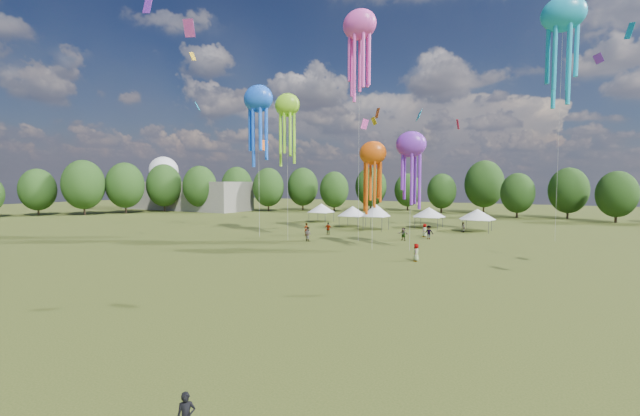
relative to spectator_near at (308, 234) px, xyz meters
The scene contains 9 objects.
ground 36.38m from the spectator_near, 75.30° to the right, with size 300.00×300.00×0.00m, color #384416.
spectator_near is the anchor object (origin of this frame).
spectators_far 13.07m from the spectator_near, 36.78° to the left, with size 20.09×27.59×1.92m.
festival_tents 21.51m from the spectator_near, 78.04° to the left, with size 34.63×12.61×4.28m.
show_kites 23.57m from the spectator_near, 29.20° to the left, with size 42.53×21.62×32.10m.
small_kites 30.66m from the spectator_near, 40.09° to the left, with size 64.14×50.50×45.04m.
treeline 28.42m from the spectator_near, 78.90° to the left, with size 201.57×95.24×13.43m.
hangar 72.84m from the spectator_near, 149.60° to the left, with size 40.00×12.00×8.00m, color gray.
radome 90.11m from the spectator_near, 151.47° to the left, with size 9.00×9.00×16.00m.
Camera 1 is at (18.31, -11.27, 7.93)m, focal length 22.77 mm.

